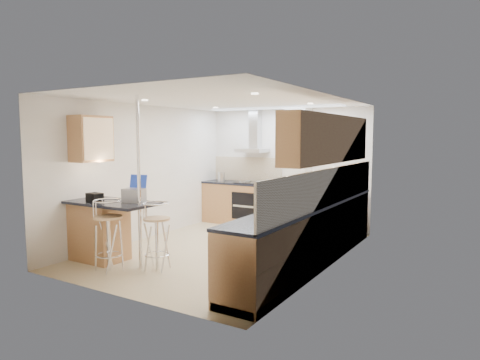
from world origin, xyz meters
The scene contains 16 objects.
ground centered at (0.00, 0.00, 0.00)m, with size 4.80×4.80×0.00m, color beige.
room_shell centered at (0.32, 0.38, 1.54)m, with size 3.64×4.84×2.51m.
right_counter centered at (1.50, 0.00, 0.46)m, with size 0.63×4.40×0.92m.
back_counter centered at (-0.95, 2.10, 0.46)m, with size 1.70×0.63×0.92m.
peninsula centered at (-1.12, -1.45, 0.48)m, with size 1.47×0.72×0.94m.
microwave centered at (1.43, -0.23, 1.05)m, with size 0.48×0.33×0.27m, color white.
laptop centered at (-0.77, -1.31, 1.04)m, with size 0.30×0.22×0.20m, color #9A9BA2.
bag centered at (-1.33, -1.57, 1.00)m, with size 0.23×0.17×0.13m, color black.
bar_stool_near centered at (-0.84, -1.76, 0.52)m, with size 0.42×0.42×1.03m, color tan, non-canonical shape.
bar_stool_end centered at (-0.28, -1.37, 0.50)m, with size 0.40×0.40×0.99m, color tan, non-canonical shape.
jar_a centered at (1.62, 0.56, 1.01)m, with size 0.12×0.12×0.17m, color beige.
jar_b centered at (1.50, 1.27, 1.00)m, with size 0.11×0.11×0.15m, color beige.
jar_c centered at (1.56, -0.29, 1.03)m, with size 0.14×0.14×0.22m, color #AFAE8C.
jar_d centered at (1.53, -1.15, 0.99)m, with size 0.10×0.10×0.13m, color white.
bread_bin centered at (1.59, -0.88, 1.01)m, with size 0.27×0.34×0.18m, color beige.
kettle centered at (-1.42, 2.03, 1.02)m, with size 0.16×0.16×0.20m, color silver.
Camera 1 is at (3.84, -5.92, 1.91)m, focal length 32.00 mm.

